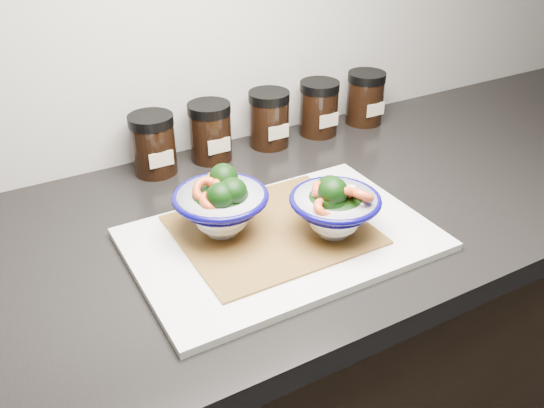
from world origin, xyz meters
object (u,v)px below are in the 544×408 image
bowl_right (334,208)px  spice_jar_b (210,132)px  bowl_left (221,205)px  spice_jar_c (269,119)px  cutting_board (282,239)px  spice_jar_d (319,108)px  spice_jar_e (365,98)px  spice_jar_a (153,144)px

bowl_right → spice_jar_b: bearing=97.1°
bowl_left → spice_jar_c: bowl_left is taller
cutting_board → spice_jar_b: bearing=85.4°
cutting_board → spice_jar_b: size_ratio=3.98×
bowl_right → spice_jar_d: 0.41m
bowl_left → spice_jar_e: bowl_left is taller
spice_jar_a → spice_jar_c: (0.24, 0.00, 0.00)m
bowl_left → spice_jar_d: size_ratio=1.28×
spice_jar_c → spice_jar_d: bearing=0.0°
spice_jar_c → spice_jar_d: size_ratio=1.00×
cutting_board → spice_jar_e: size_ratio=3.98×
spice_jar_e → bowl_left: bearing=-150.6°
spice_jar_c → spice_jar_a: bearing=180.0°
spice_jar_a → spice_jar_d: bearing=0.0°
spice_jar_b → spice_jar_e: bearing=0.0°
bowl_right → spice_jar_a: bearing=114.2°
spice_jar_e → spice_jar_c: bearing=180.0°
spice_jar_a → spice_jar_c: size_ratio=1.00×
spice_jar_a → spice_jar_c: same height
spice_jar_a → spice_jar_d: (0.36, 0.00, 0.00)m
spice_jar_b → spice_jar_a: bearing=180.0°
bowl_left → spice_jar_a: (-0.01, 0.26, -0.01)m
bowl_right → spice_jar_a: (-0.16, 0.35, -0.00)m
bowl_right → spice_jar_a: size_ratio=1.21×
bowl_right → spice_jar_b: size_ratio=1.21×
spice_jar_b → spice_jar_d: same height
cutting_board → bowl_left: (-0.07, 0.05, 0.06)m
bowl_left → spice_jar_a: 0.26m
spice_jar_a → spice_jar_b: (0.11, 0.00, 0.00)m
spice_jar_c → spice_jar_d: (0.12, 0.00, 0.00)m
bowl_left → bowl_right: size_ratio=1.05×
spice_jar_d → spice_jar_b: bearing=180.0°
cutting_board → spice_jar_d: spice_jar_d is taller
bowl_left → bowl_right: bowl_left is taller
bowl_left → spice_jar_b: bowl_left is taller
cutting_board → spice_jar_c: spice_jar_c is taller
cutting_board → bowl_left: bowl_left is taller
spice_jar_e → spice_jar_d: bearing=180.0°
spice_jar_a → bowl_left: bearing=-87.1°
cutting_board → spice_jar_d: 0.42m
spice_jar_a → spice_jar_d: same height
spice_jar_b → spice_jar_e: (0.37, 0.00, 0.00)m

